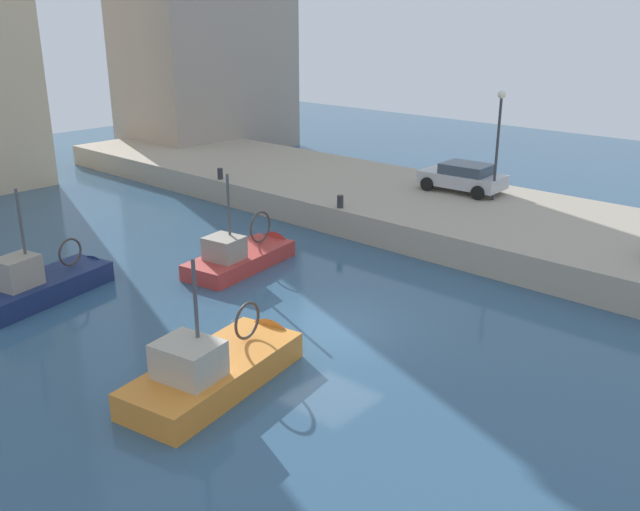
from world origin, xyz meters
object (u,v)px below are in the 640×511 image
(fishing_boat_red, at_px, (247,261))
(quay_streetlamp, at_px, (499,127))
(mooring_bollard_mid, at_px, (220,174))
(parked_car_silver, at_px, (463,177))
(fishing_boat_orange, at_px, (224,376))
(mooring_bollard_south, at_px, (340,201))
(fishing_boat_navy, at_px, (50,291))

(fishing_boat_red, bearing_deg, quay_streetlamp, -21.63)
(mooring_bollard_mid, bearing_deg, parked_car_silver, -59.82)
(fishing_boat_red, relative_size, quay_streetlamp, 1.17)
(fishing_boat_orange, relative_size, mooring_bollard_mid, 11.31)
(quay_streetlamp, bearing_deg, mooring_bollard_south, 143.30)
(parked_car_silver, bearing_deg, mooring_bollard_south, 158.42)
(mooring_bollard_south, xyz_separation_m, quay_streetlamp, (5.65, -4.21, 2.98))
(quay_streetlamp, bearing_deg, parked_car_silver, 77.82)
(parked_car_silver, bearing_deg, fishing_boat_orange, -168.39)
(parked_car_silver, height_order, mooring_bollard_mid, parked_car_silver)
(fishing_boat_orange, relative_size, fishing_boat_navy, 1.05)
(mooring_bollard_mid, bearing_deg, fishing_boat_red, -124.22)
(fishing_boat_navy, distance_m, quay_streetlamp, 19.45)
(parked_car_silver, bearing_deg, fishing_boat_red, 167.43)
(fishing_boat_navy, height_order, mooring_bollard_mid, fishing_boat_navy)
(parked_car_silver, relative_size, mooring_bollard_mid, 7.21)
(fishing_boat_navy, relative_size, mooring_bollard_south, 10.78)
(fishing_boat_orange, distance_m, mooring_bollard_south, 13.25)
(fishing_boat_navy, height_order, quay_streetlamp, quay_streetlamp)
(parked_car_silver, xyz_separation_m, mooring_bollard_mid, (-6.04, 10.39, -0.42))
(mooring_bollard_south, distance_m, quay_streetlamp, 7.65)
(fishing_boat_navy, xyz_separation_m, mooring_bollard_south, (11.94, -2.88, 1.34))
(mooring_bollard_mid, bearing_deg, fishing_boat_orange, -129.85)
(fishing_boat_orange, distance_m, fishing_boat_red, 8.88)
(fishing_boat_red, distance_m, mooring_bollard_south, 5.51)
(fishing_boat_navy, xyz_separation_m, mooring_bollard_mid, (11.94, 5.12, 1.34))
(parked_car_silver, bearing_deg, mooring_bollard_mid, 120.18)
(fishing_boat_red, height_order, quay_streetlamp, quay_streetlamp)
(fishing_boat_orange, bearing_deg, mooring_bollard_mid, 50.15)
(fishing_boat_red, relative_size, fishing_boat_navy, 0.95)
(fishing_boat_orange, bearing_deg, fishing_boat_red, 44.14)
(fishing_boat_orange, xyz_separation_m, quay_streetlamp, (17.37, 1.83, 4.32))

